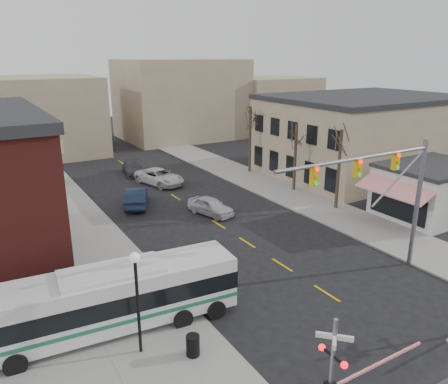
# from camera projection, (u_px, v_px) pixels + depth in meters

# --- Properties ---
(ground) EXTENTS (160.00, 160.00, 0.00)m
(ground) POSITION_uv_depth(u_px,v_px,m) (354.00, 311.00, 22.59)
(ground) COLOR black
(ground) RESTS_ON ground
(sidewalk_west) EXTENTS (5.00, 60.00, 0.12)m
(sidewalk_west) POSITION_uv_depth(u_px,v_px,m) (76.00, 222.00, 34.32)
(sidewalk_west) COLOR gray
(sidewalk_west) RESTS_ON ground
(sidewalk_east) EXTENTS (5.00, 60.00, 0.12)m
(sidewalk_east) POSITION_uv_depth(u_px,v_px,m) (271.00, 187.00, 43.59)
(sidewalk_east) COLOR gray
(sidewalk_east) RESTS_ON ground
(tan_building) EXTENTS (20.30, 15.30, 8.50)m
(tan_building) POSITION_uv_depth(u_px,v_px,m) (362.00, 134.00, 48.43)
(tan_building) COLOR gray
(tan_building) RESTS_ON ground
(awning_shop) EXTENTS (9.74, 6.20, 4.30)m
(awning_shop) POSITION_uv_depth(u_px,v_px,m) (431.00, 190.00, 35.47)
(awning_shop) COLOR beige
(awning_shop) RESTS_ON ground
(tree_east_a) EXTENTS (0.28, 0.28, 6.75)m
(tree_east_a) POSITION_uv_depth(u_px,v_px,m) (339.00, 169.00, 36.49)
(tree_east_a) COLOR #382B21
(tree_east_a) RESTS_ON sidewalk_east
(tree_east_b) EXTENTS (0.28, 0.28, 6.30)m
(tree_east_b) POSITION_uv_depth(u_px,v_px,m) (295.00, 158.00, 41.62)
(tree_east_b) COLOR #382B21
(tree_east_b) RESTS_ON sidewalk_east
(tree_east_c) EXTENTS (0.28, 0.28, 7.20)m
(tree_east_c) POSITION_uv_depth(u_px,v_px,m) (250.00, 140.00, 48.14)
(tree_east_c) COLOR #382B21
(tree_east_c) RESTS_ON sidewalk_east
(transit_bus) EXTENTS (12.00, 3.53, 3.05)m
(transit_bus) POSITION_uv_depth(u_px,v_px,m) (114.00, 298.00, 20.53)
(transit_bus) COLOR silver
(transit_bus) RESTS_ON ground
(traffic_signal_mast) EXTENTS (11.10, 0.30, 8.00)m
(traffic_signal_mast) POSITION_uv_depth(u_px,v_px,m) (387.00, 183.00, 24.48)
(traffic_signal_mast) COLOR gray
(traffic_signal_mast) RESTS_ON ground
(rr_crossing_west) EXTENTS (5.60, 1.36, 4.00)m
(rr_crossing_west) POSITION_uv_depth(u_px,v_px,m) (340.00, 364.00, 15.79)
(rr_crossing_west) COLOR gray
(rr_crossing_west) RESTS_ON ground
(street_lamp) EXTENTS (0.44, 0.44, 4.79)m
(street_lamp) POSITION_uv_depth(u_px,v_px,m) (136.00, 283.00, 18.33)
(street_lamp) COLOR black
(street_lamp) RESTS_ON sidewalk_west
(trash_bin) EXTENTS (0.60, 0.60, 0.96)m
(trash_bin) POSITION_uv_depth(u_px,v_px,m) (193.00, 345.00, 18.97)
(trash_bin) COLOR black
(trash_bin) RESTS_ON sidewalk_west
(car_a) EXTENTS (2.87, 4.58, 1.45)m
(car_a) POSITION_uv_depth(u_px,v_px,m) (211.00, 206.00, 36.03)
(car_a) COLOR silver
(car_a) RESTS_ON ground
(car_b) EXTENTS (3.56, 5.27, 1.64)m
(car_b) POSITION_uv_depth(u_px,v_px,m) (136.00, 197.00, 38.05)
(car_b) COLOR #1A2943
(car_b) RESTS_ON ground
(car_c) EXTENTS (4.18, 6.18, 1.57)m
(car_c) POSITION_uv_depth(u_px,v_px,m) (159.00, 177.00, 44.45)
(car_c) COLOR silver
(car_c) RESTS_ON ground
(car_d) EXTENTS (2.72, 4.92, 1.35)m
(car_d) POSITION_uv_depth(u_px,v_px,m) (133.00, 168.00, 48.27)
(car_d) COLOR #3F4044
(car_d) RESTS_ON ground
(pedestrian_near) EXTENTS (0.54, 0.70, 1.72)m
(pedestrian_near) POSITION_uv_depth(u_px,v_px,m) (141.00, 304.00, 21.42)
(pedestrian_near) COLOR #514941
(pedestrian_near) RESTS_ON sidewalk_west
(pedestrian_far) EXTENTS (1.14, 1.11, 1.85)m
(pedestrian_far) POSITION_uv_depth(u_px,v_px,m) (93.00, 286.00, 22.94)
(pedestrian_far) COLOR #363A60
(pedestrian_far) RESTS_ON sidewalk_west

